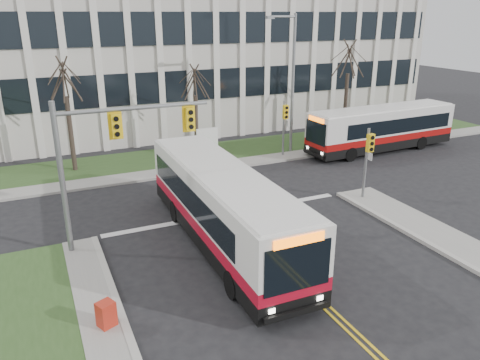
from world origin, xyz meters
The scene contains 15 objects.
ground centered at (0.00, 0.00, 0.00)m, with size 120.00×120.00×0.00m, color black.
sidewalk_cross centered at (5.00, 15.20, 0.07)m, with size 44.00×1.60×0.14m, color #9E9B93.
building_lawn centered at (5.00, 18.00, 0.06)m, with size 44.00×5.00×0.12m, color #2F4C20.
office_building centered at (5.00, 30.00, 6.00)m, with size 40.00×16.00×12.00m, color #B7B3A9.
mast_arm_signal centered at (-5.62, 7.16, 4.26)m, with size 6.11×0.38×6.20m.
signal_pole_near centered at (7.20, 6.90, 2.50)m, with size 0.34×0.39×3.80m.
signal_pole_far centered at (7.20, 15.40, 2.50)m, with size 0.34×0.39×3.80m.
streetlight centered at (8.03, 16.20, 5.19)m, with size 2.15×0.25×9.20m.
directory_sign centered at (2.50, 17.50, 1.17)m, with size 1.50×0.12×2.00m.
tree_left centered at (-6.00, 18.00, 5.51)m, with size 1.80×1.80×7.70m.
tree_mid centered at (2.00, 18.20, 4.88)m, with size 1.80×1.80×6.82m.
tree_right centered at (14.00, 18.00, 5.91)m, with size 1.80×1.80×8.25m.
bus_main centered at (-1.37, 5.38, 1.60)m, with size 2.60×12.01×3.20m, color silver, non-canonical shape.
bus_cross centered at (14.23, 14.00, 1.50)m, with size 2.44×11.27×3.01m, color silver, non-canonical shape.
newspaper_box_red centered at (-6.80, 1.62, 0.47)m, with size 0.50×0.45×0.95m, color #AF2616.
Camera 1 is at (-8.06, -11.05, 9.21)m, focal length 35.00 mm.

